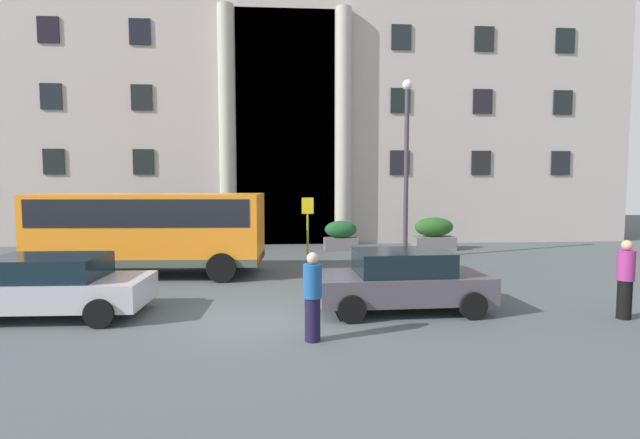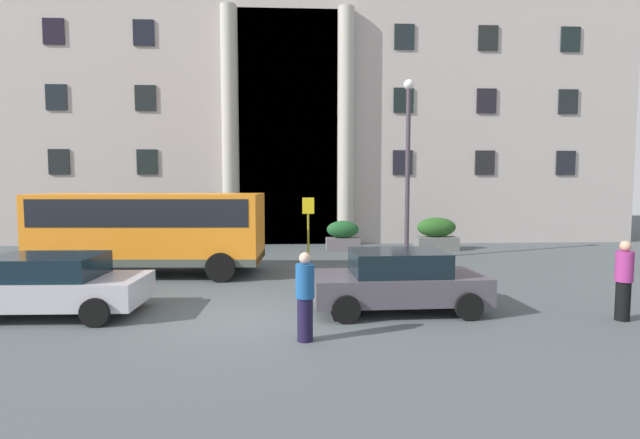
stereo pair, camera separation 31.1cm
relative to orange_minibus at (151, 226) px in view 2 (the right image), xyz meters
name	(u,v)px [view 2 (the right image)]	position (x,y,z in m)	size (l,w,h in m)	color
ground_plane	(254,323)	(3.82, -5.50, -1.66)	(80.00, 64.00, 0.12)	#485052
office_building_facade	(279,76)	(3.82, 11.98, 7.51)	(35.96, 9.64, 18.22)	#AFA4A1
orange_minibus	(151,226)	(0.00, 0.00, 0.00)	(7.30, 2.99, 2.66)	orange
bus_stop_sign	(308,223)	(5.21, 1.87, -0.07)	(0.44, 0.08, 2.47)	#9F951D
hedge_planter_entrance_left	(343,236)	(6.83, 5.24, -0.96)	(1.49, 0.79, 1.33)	slate
hedge_planter_east	(436,234)	(11.05, 5.20, -0.90)	(1.83, 0.98, 1.46)	slate
hedge_planter_entrance_right	(161,238)	(-1.10, 4.92, -0.95)	(1.50, 0.94, 1.34)	#676A57
parked_coupe_end	(398,280)	(7.15, -4.86, -0.87)	(4.06, 2.10, 1.43)	#4B454F
white_taxi_kerbside	(47,285)	(-0.91, -4.84, -0.89)	(4.35, 2.11, 1.38)	#B7B4BD
scooter_by_planter	(378,271)	(7.12, -2.24, -1.14)	(1.92, 0.73, 0.89)	black
pedestrian_child_trailing	(624,280)	(11.92, -5.88, -0.71)	(0.36, 0.36, 1.76)	black
pedestrian_woman_with_bag	(305,297)	(4.92, -6.90, -0.74)	(0.36, 0.36, 1.71)	#191431
lamppost_plaza_centre	(408,155)	(9.12, 2.69, 2.51)	(0.40, 0.40, 6.99)	#3C333D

